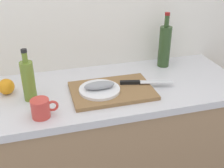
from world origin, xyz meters
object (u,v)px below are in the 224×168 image
object	(u,v)px
cutting_board	(112,91)
chef_knife	(140,82)
fish_fillet	(99,85)
coffee_mug_0	(41,108)
white_plate	(100,90)
olive_oil_bottle	(28,80)
wine_bottle	(165,46)

from	to	relation	value
cutting_board	chef_knife	world-z (taller)	chef_knife
fish_fillet	coffee_mug_0	bearing A→B (deg)	-156.46
cutting_board	chef_knife	distance (m)	0.16
white_plate	cutting_board	bearing A→B (deg)	1.91
olive_oil_bottle	wine_bottle	bearing A→B (deg)	14.24
fish_fillet	coffee_mug_0	size ratio (longest dim) A/B	1.29
cutting_board	coffee_mug_0	bearing A→B (deg)	-160.12
white_plate	olive_oil_bottle	size ratio (longest dim) A/B	0.80
white_plate	chef_knife	distance (m)	0.23
olive_oil_bottle	wine_bottle	world-z (taller)	wine_bottle
cutting_board	coffee_mug_0	size ratio (longest dim) A/B	3.46
olive_oil_bottle	coffee_mug_0	xyz separation A→B (m)	(0.05, -0.18, -0.06)
coffee_mug_0	olive_oil_bottle	bearing A→B (deg)	104.61
white_plate	fish_fillet	distance (m)	0.03
chef_knife	fish_fillet	bearing A→B (deg)	-161.69
wine_bottle	coffee_mug_0	world-z (taller)	wine_bottle
white_plate	wine_bottle	xyz separation A→B (m)	(0.48, 0.25, 0.11)
cutting_board	coffee_mug_0	distance (m)	0.40
olive_oil_bottle	coffee_mug_0	bearing A→B (deg)	-75.39
olive_oil_bottle	wine_bottle	xyz separation A→B (m)	(0.83, 0.21, 0.03)
cutting_board	olive_oil_bottle	size ratio (longest dim) A/B	1.60
wine_bottle	coffee_mug_0	xyz separation A→B (m)	(-0.78, -0.39, -0.09)
fish_fillet	olive_oil_bottle	world-z (taller)	olive_oil_bottle
fish_fillet	olive_oil_bottle	distance (m)	0.36
cutting_board	olive_oil_bottle	bearing A→B (deg)	174.26
chef_knife	wine_bottle	size ratio (longest dim) A/B	0.85
chef_knife	wine_bottle	xyz separation A→B (m)	(0.25, 0.23, 0.11)
chef_knife	coffee_mug_0	distance (m)	0.56
cutting_board	olive_oil_bottle	xyz separation A→B (m)	(-0.42, 0.04, 0.10)
wine_bottle	coffee_mug_0	size ratio (longest dim) A/B	2.74
cutting_board	white_plate	xyz separation A→B (m)	(-0.07, -0.00, 0.02)
white_plate	olive_oil_bottle	world-z (taller)	olive_oil_bottle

